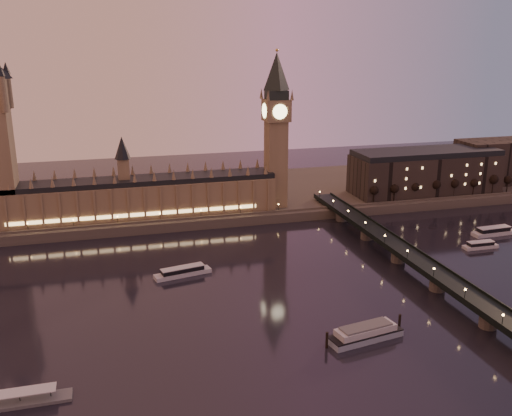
% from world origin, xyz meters
% --- Properties ---
extents(ground, '(700.00, 700.00, 0.00)m').
position_xyz_m(ground, '(0.00, 0.00, 0.00)').
color(ground, black).
rests_on(ground, ground).
extents(far_embankment, '(560.00, 130.00, 6.00)m').
position_xyz_m(far_embankment, '(30.00, 165.00, 3.00)').
color(far_embankment, '#423D35').
rests_on(far_embankment, ground).
extents(palace_of_westminster, '(180.00, 26.62, 52.00)m').
position_xyz_m(palace_of_westminster, '(-40.12, 120.99, 21.71)').
color(palace_of_westminster, brown).
rests_on(palace_of_westminster, ground).
extents(big_ben, '(17.68, 17.68, 104.00)m').
position_xyz_m(big_ben, '(53.99, 120.99, 63.95)').
color(big_ben, brown).
rests_on(big_ben, ground).
extents(westminster_bridge, '(13.20, 260.00, 15.30)m').
position_xyz_m(westminster_bridge, '(91.61, 0.00, 5.52)').
color(westminster_bridge, black).
rests_on(westminster_bridge, ground).
extents(city_block, '(155.00, 45.00, 34.00)m').
position_xyz_m(city_block, '(194.94, 130.93, 22.24)').
color(city_block, black).
rests_on(city_block, ground).
extents(bare_tree_0, '(5.98, 5.98, 12.16)m').
position_xyz_m(bare_tree_0, '(122.16, 109.00, 15.07)').
color(bare_tree_0, black).
rests_on(bare_tree_0, ground).
extents(bare_tree_1, '(5.98, 5.98, 12.16)m').
position_xyz_m(bare_tree_1, '(137.91, 109.00, 15.07)').
color(bare_tree_1, black).
rests_on(bare_tree_1, ground).
extents(bare_tree_2, '(5.98, 5.98, 12.16)m').
position_xyz_m(bare_tree_2, '(153.67, 109.00, 15.07)').
color(bare_tree_2, black).
rests_on(bare_tree_2, ground).
extents(bare_tree_3, '(5.98, 5.98, 12.16)m').
position_xyz_m(bare_tree_3, '(169.42, 109.00, 15.07)').
color(bare_tree_3, black).
rests_on(bare_tree_3, ground).
extents(bare_tree_4, '(5.98, 5.98, 12.16)m').
position_xyz_m(bare_tree_4, '(185.17, 109.00, 15.07)').
color(bare_tree_4, black).
rests_on(bare_tree_4, ground).
extents(bare_tree_5, '(5.98, 5.98, 12.16)m').
position_xyz_m(bare_tree_5, '(200.93, 109.00, 15.07)').
color(bare_tree_5, black).
rests_on(bare_tree_5, ground).
extents(bare_tree_6, '(5.98, 5.98, 12.16)m').
position_xyz_m(bare_tree_6, '(216.68, 109.00, 15.07)').
color(bare_tree_6, black).
rests_on(bare_tree_6, ground).
extents(bare_tree_7, '(5.98, 5.98, 12.16)m').
position_xyz_m(bare_tree_7, '(232.43, 109.00, 15.07)').
color(bare_tree_7, black).
rests_on(bare_tree_7, ground).
extents(cruise_boat_a, '(29.91, 12.17, 4.68)m').
position_xyz_m(cruise_boat_a, '(-23.02, 30.78, 2.06)').
color(cruise_boat_a, silver).
rests_on(cruise_boat_a, ground).
extents(cruise_boat_b, '(28.17, 8.36, 5.14)m').
position_xyz_m(cruise_boat_b, '(170.61, 43.61, 2.27)').
color(cruise_boat_b, silver).
rests_on(cruise_boat_b, ground).
extents(cruise_boat_c, '(20.71, 5.83, 4.13)m').
position_xyz_m(cruise_boat_c, '(148.17, 25.44, 1.82)').
color(cruise_boat_c, silver).
rests_on(cruise_boat_c, ground).
extents(moored_barge, '(35.71, 14.04, 6.64)m').
position_xyz_m(moored_barge, '(38.11, -52.82, 2.80)').
color(moored_barge, '#8D9EB3').
rests_on(moored_barge, ground).
extents(pontoon_pier, '(40.37, 6.73, 10.77)m').
position_xyz_m(pontoon_pier, '(-94.07, -61.53, 1.16)').
color(pontoon_pier, '#595B5E').
rests_on(pontoon_pier, ground).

